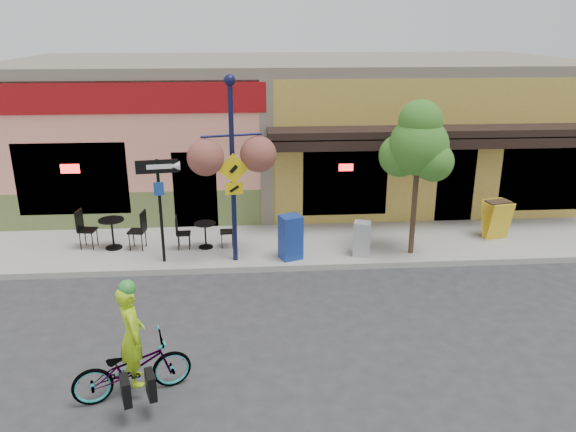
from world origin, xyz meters
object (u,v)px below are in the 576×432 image
at_px(cyclist_rider, 134,349).
at_px(building, 291,126).
at_px(lamp_post, 233,172).
at_px(newspaper_box_grey, 362,239).
at_px(street_tree, 416,179).
at_px(one_way_sign, 161,212).
at_px(newspaper_box_blue, 291,237).
at_px(bicycle, 132,368).

bearing_deg(cyclist_rider, building, -35.17).
distance_m(lamp_post, newspaper_box_grey, 3.58).
distance_m(cyclist_rider, newspaper_box_grey, 6.80).
xyz_separation_m(newspaper_box_grey, street_tree, (1.27, 0.05, 1.49)).
distance_m(one_way_sign, newspaper_box_grey, 4.90).
bearing_deg(lamp_post, newspaper_box_blue, -11.71).
relative_size(one_way_sign, street_tree, 0.66).
bearing_deg(bicycle, cyclist_rider, -108.83).
bearing_deg(cyclist_rider, newspaper_box_grey, -61.43).
bearing_deg(street_tree, one_way_sign, -179.14).
bearing_deg(one_way_sign, cyclist_rider, -94.67).
bearing_deg(newspaper_box_blue, newspaper_box_grey, -18.15).
bearing_deg(newspaper_box_grey, newspaper_box_blue, -162.00).
height_order(bicycle, newspaper_box_blue, newspaper_box_blue).
distance_m(newspaper_box_blue, street_tree, 3.34).
xyz_separation_m(newspaper_box_blue, street_tree, (3.03, 0.12, 1.38)).
bearing_deg(lamp_post, newspaper_box_grey, -10.55).
height_order(bicycle, street_tree, street_tree).
relative_size(cyclist_rider, newspaper_box_grey, 1.89).
xyz_separation_m(cyclist_rider, lamp_post, (1.48, 4.93, 1.54)).
bearing_deg(street_tree, newspaper_box_blue, -177.69).
height_order(bicycle, lamp_post, lamp_post).
relative_size(building, street_tree, 4.73).
relative_size(building, cyclist_rider, 11.11).
distance_m(lamp_post, newspaper_box_blue, 2.14).
height_order(newspaper_box_grey, street_tree, street_tree).
bearing_deg(lamp_post, one_way_sign, 166.97).
bearing_deg(bicycle, newspaper_box_blue, -49.11).
height_order(bicycle, one_way_sign, one_way_sign).
bearing_deg(newspaper_box_grey, lamp_post, -162.88).
xyz_separation_m(bicycle, lamp_post, (1.53, 4.93, 1.87)).
height_order(newspaper_box_blue, newspaper_box_grey, newspaper_box_blue).
bearing_deg(bicycle, street_tree, -68.31).
relative_size(bicycle, one_way_sign, 0.73).
bearing_deg(one_way_sign, street_tree, -6.51).
xyz_separation_m(cyclist_rider, newspaper_box_blue, (2.83, 4.93, -0.12)).
height_order(newspaper_box_blue, street_tree, street_tree).
relative_size(lamp_post, street_tree, 1.15).
bearing_deg(newspaper_box_blue, building, 65.00).
height_order(bicycle, newspaper_box_grey, newspaper_box_grey).
bearing_deg(cyclist_rider, bicycle, 71.17).
xyz_separation_m(lamp_post, street_tree, (4.38, 0.13, -0.28)).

